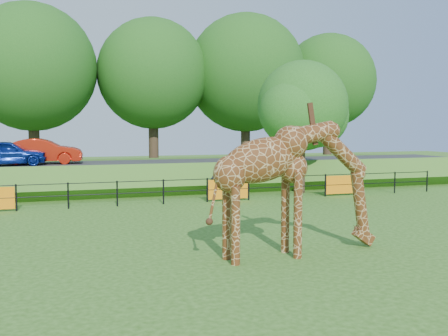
# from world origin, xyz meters

# --- Properties ---
(ground) EXTENTS (90.00, 90.00, 0.00)m
(ground) POSITION_xyz_m (0.00, 0.00, 0.00)
(ground) COLOR #2F5A16
(ground) RESTS_ON ground
(giraffe) EXTENTS (5.06, 1.33, 3.57)m
(giraffe) POSITION_xyz_m (1.71, -1.67, 1.79)
(giraffe) COLOR #5C2F13
(giraffe) RESTS_ON ground
(perimeter_fence) EXTENTS (28.07, 0.10, 1.10)m
(perimeter_fence) POSITION_xyz_m (0.00, 8.00, 0.55)
(perimeter_fence) COLOR black
(perimeter_fence) RESTS_ON ground
(embankment) EXTENTS (40.00, 9.00, 1.30)m
(embankment) POSITION_xyz_m (0.00, 15.50, 0.65)
(embankment) COLOR #2F5A16
(embankment) RESTS_ON ground
(road) EXTENTS (40.00, 5.00, 0.12)m
(road) POSITION_xyz_m (0.00, 14.00, 1.36)
(road) COLOR #323235
(road) RESTS_ON embankment
(car_blue) EXTENTS (4.00, 1.93, 1.32)m
(car_blue) POSITION_xyz_m (-6.92, 13.94, 2.08)
(car_blue) COLOR #1332A1
(car_blue) RESTS_ON road
(car_red) EXTENTS (4.20, 1.77, 1.35)m
(car_red) POSITION_xyz_m (-5.22, 14.72, 2.09)
(car_red) COLOR red
(car_red) RESTS_ON road
(visitor) EXTENTS (0.53, 0.37, 1.41)m
(visitor) POSITION_xyz_m (2.79, 9.20, 0.71)
(visitor) COLOR black
(visitor) RESTS_ON ground
(tree_east) EXTENTS (5.40, 4.71, 6.76)m
(tree_east) POSITION_xyz_m (7.60, 9.63, 4.28)
(tree_east) COLOR #322516
(tree_east) RESTS_ON ground
(bg_tree_line) EXTENTS (37.30, 8.80, 11.82)m
(bg_tree_line) POSITION_xyz_m (1.89, 22.00, 7.19)
(bg_tree_line) COLOR #322516
(bg_tree_line) RESTS_ON ground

